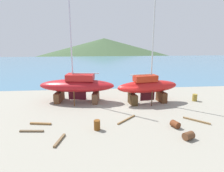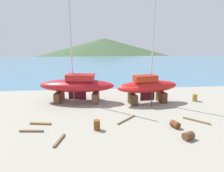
# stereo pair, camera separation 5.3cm
# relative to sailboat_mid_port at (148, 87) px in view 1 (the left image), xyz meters

# --- Properties ---
(ground_plane) EXTENTS (46.48, 46.48, 0.00)m
(ground_plane) POSITION_rel_sailboat_mid_port_xyz_m (-2.78, -3.91, -2.17)
(ground_plane) COLOR gray
(sea_water) EXTENTS (134.98, 64.17, 0.01)m
(sea_water) POSITION_rel_sailboat_mid_port_xyz_m (-2.78, 39.79, -2.17)
(sea_water) COLOR teal
(sea_water) RESTS_ON ground
(headland_hill) EXTENTS (139.06, 139.06, 18.07)m
(headland_hill) POSITION_rel_sailboat_mid_port_xyz_m (0.36, 113.06, -2.17)
(headland_hill) COLOR #374E30
(headland_hill) RESTS_ON ground
(sailboat_mid_port) EXTENTS (8.32, 3.60, 13.70)m
(sailboat_mid_port) POSITION_rel_sailboat_mid_port_xyz_m (0.00, 0.00, 0.00)
(sailboat_mid_port) COLOR #542F1A
(sailboat_mid_port) RESTS_ON ground
(sailboat_far_slipway) EXTENTS (10.02, 4.47, 15.48)m
(sailboat_far_slipway) POSITION_rel_sailboat_mid_port_xyz_m (-8.96, 1.38, 0.03)
(sailboat_far_slipway) COLOR brown
(sailboat_far_slipway) RESTS_ON ground
(worker) EXTENTS (0.47, 0.30, 1.68)m
(worker) POSITION_rel_sailboat_mid_port_xyz_m (-0.19, 5.32, -1.30)
(worker) COLOR #224794
(worker) RESTS_ON ground
(barrel_tipped_center) EXTENTS (0.79, 0.79, 0.91)m
(barrel_tipped_center) POSITION_rel_sailboat_mid_port_xyz_m (-6.55, -6.97, -1.71)
(barrel_tipped_center) COLOR brown
(barrel_tipped_center) RESTS_ON ground
(barrel_tipped_right) EXTENTS (0.87, 0.97, 0.63)m
(barrel_tipped_right) POSITION_rel_sailboat_mid_port_xyz_m (0.69, -7.17, -1.86)
(barrel_tipped_right) COLOR brown
(barrel_tipped_right) RESTS_ON ground
(barrel_blue_faded) EXTENTS (1.04, 0.93, 0.65)m
(barrel_blue_faded) POSITION_rel_sailboat_mid_port_xyz_m (0.86, -9.38, -1.85)
(barrel_blue_faded) COLOR brown
(barrel_blue_faded) RESTS_ON ground
(barrel_by_slipway) EXTENTS (0.79, 0.79, 0.93)m
(barrel_by_slipway) POSITION_rel_sailboat_mid_port_xyz_m (6.55, 0.21, -1.71)
(barrel_by_slipway) COLOR olive
(barrel_by_slipway) RESTS_ON ground
(timber_long_aft) EXTENTS (0.67, 1.99, 0.17)m
(timber_long_aft) POSITION_rel_sailboat_mid_port_xyz_m (-9.59, -8.73, -2.09)
(timber_long_aft) COLOR brown
(timber_long_aft) RESTS_ON ground
(timber_plank_near) EXTENTS (2.06, 0.56, 0.17)m
(timber_plank_near) POSITION_rel_sailboat_mid_port_xyz_m (-11.97, -5.37, -2.09)
(timber_plank_near) COLOR brown
(timber_plank_near) RESTS_ON ground
(timber_long_fore) EXTENTS (2.14, 0.42, 0.14)m
(timber_long_fore) POSITION_rel_sailboat_mid_port_xyz_m (-12.35, -6.85, -2.10)
(timber_long_fore) COLOR brown
(timber_long_fore) RESTS_ON ground
(timber_short_skew) EXTENTS (2.02, 1.95, 0.15)m
(timber_short_skew) POSITION_rel_sailboat_mid_port_xyz_m (3.39, -6.07, -2.09)
(timber_short_skew) COLOR brown
(timber_short_skew) RESTS_ON ground
(timber_plank_far) EXTENTS (2.12, 2.06, 0.14)m
(timber_plank_far) POSITION_rel_sailboat_mid_port_xyz_m (-3.55, -5.17, -2.10)
(timber_plank_far) COLOR brown
(timber_plank_far) RESTS_ON ground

